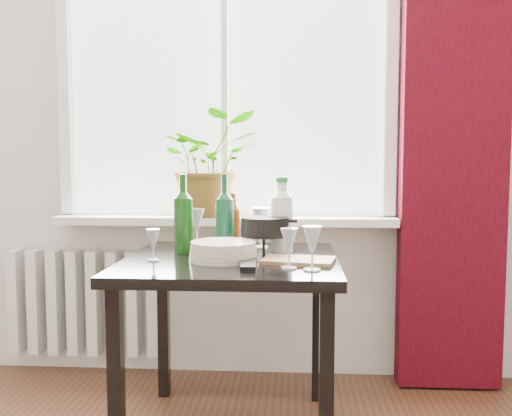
# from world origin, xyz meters

# --- Properties ---
(window) EXTENTS (1.72, 0.08, 1.62)m
(window) POSITION_xyz_m (0.00, 2.22, 1.60)
(window) COLOR white
(window) RESTS_ON ground
(windowsill) EXTENTS (1.72, 0.20, 0.04)m
(windowsill) POSITION_xyz_m (0.00, 2.15, 0.82)
(windowsill) COLOR silver
(windowsill) RESTS_ON ground
(curtain) EXTENTS (0.50, 0.12, 2.56)m
(curtain) POSITION_xyz_m (1.12, 2.12, 1.30)
(curtain) COLOR #33040C
(curtain) RESTS_ON ground
(radiator) EXTENTS (0.80, 0.10, 0.55)m
(radiator) POSITION_xyz_m (-0.75, 2.18, 0.38)
(radiator) COLOR silver
(radiator) RESTS_ON ground
(table) EXTENTS (0.85, 0.85, 0.74)m
(table) POSITION_xyz_m (0.10, 1.55, 0.65)
(table) COLOR black
(table) RESTS_ON ground
(potted_plant) EXTENTS (0.60, 0.56, 0.53)m
(potted_plant) POSITION_xyz_m (-0.08, 2.17, 1.11)
(potted_plant) COLOR #3B711E
(potted_plant) RESTS_ON windowsill
(wine_bottle_left) EXTENTS (0.09, 0.09, 0.34)m
(wine_bottle_left) POSITION_xyz_m (-0.12, 1.67, 0.91)
(wine_bottle_left) COLOR #0D3B0B
(wine_bottle_left) RESTS_ON table
(wine_bottle_right) EXTENTS (0.09, 0.09, 0.33)m
(wine_bottle_right) POSITION_xyz_m (0.05, 1.73, 0.91)
(wine_bottle_right) COLOR #0C4021
(wine_bottle_right) RESTS_ON table
(bottle_amber) EXTENTS (0.08, 0.08, 0.25)m
(bottle_amber) POSITION_xyz_m (0.08, 1.81, 0.86)
(bottle_amber) COLOR #76310D
(bottle_amber) RESTS_ON table
(cleaning_bottle) EXTENTS (0.11, 0.11, 0.33)m
(cleaning_bottle) POSITION_xyz_m (0.30, 1.72, 0.90)
(cleaning_bottle) COLOR white
(cleaning_bottle) RESTS_ON table
(wineglass_front_right) EXTENTS (0.08, 0.08, 0.15)m
(wineglass_front_right) POSITION_xyz_m (0.34, 1.33, 0.82)
(wineglass_front_right) COLOR silver
(wineglass_front_right) RESTS_ON table
(wineglass_far_right) EXTENTS (0.09, 0.09, 0.16)m
(wineglass_far_right) POSITION_xyz_m (0.42, 1.30, 0.82)
(wineglass_far_right) COLOR silver
(wineglass_far_right) RESTS_ON table
(wineglass_back_center) EXTENTS (0.08, 0.08, 0.18)m
(wineglass_back_center) POSITION_xyz_m (0.20, 1.81, 0.83)
(wineglass_back_center) COLOR white
(wineglass_back_center) RESTS_ON table
(wineglass_back_left) EXTENTS (0.09, 0.09, 0.17)m
(wineglass_back_left) POSITION_xyz_m (-0.10, 1.89, 0.83)
(wineglass_back_left) COLOR silver
(wineglass_back_left) RESTS_ON table
(wineglass_front_left) EXTENTS (0.07, 0.07, 0.13)m
(wineglass_front_left) POSITION_xyz_m (-0.19, 1.45, 0.80)
(wineglass_front_left) COLOR #B6BDC4
(wineglass_front_left) RESTS_ON table
(plate_stack) EXTENTS (0.31, 0.31, 0.07)m
(plate_stack) POSITION_xyz_m (0.08, 1.49, 0.78)
(plate_stack) COLOR beige
(plate_stack) RESTS_ON table
(fondue_pot) EXTENTS (0.29, 0.27, 0.16)m
(fondue_pot) POSITION_xyz_m (0.23, 1.65, 0.82)
(fondue_pot) COLOR black
(fondue_pot) RESTS_ON table
(tv_remote) EXTENTS (0.07, 0.19, 0.02)m
(tv_remote) POSITION_xyz_m (0.19, 1.34, 0.75)
(tv_remote) COLOR black
(tv_remote) RESTS_ON table
(cutting_board) EXTENTS (0.30, 0.22, 0.01)m
(cutting_board) POSITION_xyz_m (0.37, 1.46, 0.75)
(cutting_board) COLOR olive
(cutting_board) RESTS_ON table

